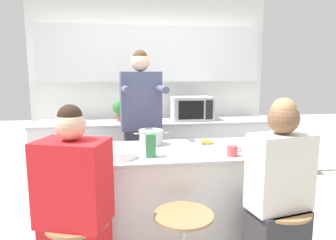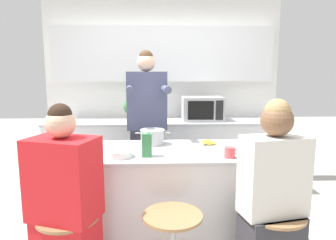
{
  "view_description": "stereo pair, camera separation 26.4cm",
  "coord_description": "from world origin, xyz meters",
  "px_view_note": "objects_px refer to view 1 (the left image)",
  "views": [
    {
      "loc": [
        -0.37,
        -2.5,
        1.56
      ],
      "look_at": [
        0.0,
        0.08,
        1.15
      ],
      "focal_mm": 32.0,
      "sensor_mm": 36.0,
      "label": 1
    },
    {
      "loc": [
        -0.11,
        -2.53,
        1.56
      ],
      "look_at": [
        0.0,
        0.08,
        1.15
      ],
      "focal_mm": 32.0,
      "sensor_mm": 36.0,
      "label": 2
    }
  ],
  "objects_px": {
    "fruit_bowl": "(122,155)",
    "banana_bunch": "(206,141)",
    "potted_plant": "(121,108)",
    "microwave": "(192,108)",
    "cooking_pot": "(151,137)",
    "coffee_cup_near": "(232,151)",
    "juice_carton": "(151,145)",
    "person_wrapped_blanket": "(75,219)",
    "person_cooking": "(141,135)",
    "person_seated_near": "(278,206)",
    "kitchen_island": "(169,198)"
  },
  "relations": [
    {
      "from": "person_cooking",
      "to": "fruit_bowl",
      "type": "height_order",
      "value": "person_cooking"
    },
    {
      "from": "person_seated_near",
      "to": "potted_plant",
      "type": "bearing_deg",
      "value": 106.02
    },
    {
      "from": "fruit_bowl",
      "to": "banana_bunch",
      "type": "bearing_deg",
      "value": 25.77
    },
    {
      "from": "juice_carton",
      "to": "potted_plant",
      "type": "height_order",
      "value": "potted_plant"
    },
    {
      "from": "person_wrapped_blanket",
      "to": "coffee_cup_near",
      "type": "xyz_separation_m",
      "value": [
        1.17,
        0.4,
        0.3
      ]
    },
    {
      "from": "microwave",
      "to": "banana_bunch",
      "type": "bearing_deg",
      "value": -96.31
    },
    {
      "from": "kitchen_island",
      "to": "fruit_bowl",
      "type": "relative_size",
      "value": 8.32
    },
    {
      "from": "kitchen_island",
      "to": "person_seated_near",
      "type": "distance_m",
      "value": 0.96
    },
    {
      "from": "potted_plant",
      "to": "person_cooking",
      "type": "bearing_deg",
      "value": -73.81
    },
    {
      "from": "fruit_bowl",
      "to": "microwave",
      "type": "bearing_deg",
      "value": 60.49
    },
    {
      "from": "fruit_bowl",
      "to": "microwave",
      "type": "xyz_separation_m",
      "value": [
        0.91,
        1.61,
        0.16
      ]
    },
    {
      "from": "person_seated_near",
      "to": "fruit_bowl",
      "type": "height_order",
      "value": "person_seated_near"
    },
    {
      "from": "coffee_cup_near",
      "to": "banana_bunch",
      "type": "distance_m",
      "value": 0.44
    },
    {
      "from": "potted_plant",
      "to": "coffee_cup_near",
      "type": "bearing_deg",
      "value": -62.3
    },
    {
      "from": "microwave",
      "to": "potted_plant",
      "type": "bearing_deg",
      "value": 177.25
    },
    {
      "from": "person_cooking",
      "to": "cooking_pot",
      "type": "height_order",
      "value": "person_cooking"
    },
    {
      "from": "coffee_cup_near",
      "to": "potted_plant",
      "type": "xyz_separation_m",
      "value": [
        -0.9,
        1.72,
        0.16
      ]
    },
    {
      "from": "banana_bunch",
      "to": "microwave",
      "type": "relative_size",
      "value": 0.32
    },
    {
      "from": "kitchen_island",
      "to": "person_cooking",
      "type": "distance_m",
      "value": 0.84
    },
    {
      "from": "potted_plant",
      "to": "person_wrapped_blanket",
      "type": "bearing_deg",
      "value": -97.33
    },
    {
      "from": "fruit_bowl",
      "to": "coffee_cup_near",
      "type": "bearing_deg",
      "value": -3.65
    },
    {
      "from": "cooking_pot",
      "to": "juice_carton",
      "type": "bearing_deg",
      "value": -95.45
    },
    {
      "from": "juice_carton",
      "to": "potted_plant",
      "type": "distance_m",
      "value": 1.67
    },
    {
      "from": "cooking_pot",
      "to": "fruit_bowl",
      "type": "distance_m",
      "value": 0.5
    },
    {
      "from": "juice_carton",
      "to": "banana_bunch",
      "type": "bearing_deg",
      "value": 33.3
    },
    {
      "from": "person_cooking",
      "to": "person_wrapped_blanket",
      "type": "height_order",
      "value": "person_cooking"
    },
    {
      "from": "person_wrapped_blanket",
      "to": "potted_plant",
      "type": "xyz_separation_m",
      "value": [
        0.27,
        2.12,
        0.46
      ]
    },
    {
      "from": "coffee_cup_near",
      "to": "juice_carton",
      "type": "bearing_deg",
      "value": 174.19
    },
    {
      "from": "juice_carton",
      "to": "coffee_cup_near",
      "type": "bearing_deg",
      "value": -5.81
    },
    {
      "from": "kitchen_island",
      "to": "cooking_pot",
      "type": "relative_size",
      "value": 5.43
    },
    {
      "from": "person_seated_near",
      "to": "microwave",
      "type": "height_order",
      "value": "person_seated_near"
    },
    {
      "from": "fruit_bowl",
      "to": "coffee_cup_near",
      "type": "distance_m",
      "value": 0.88
    },
    {
      "from": "person_seated_near",
      "to": "cooking_pot",
      "type": "bearing_deg",
      "value": 121.1
    },
    {
      "from": "person_wrapped_blanket",
      "to": "microwave",
      "type": "relative_size",
      "value": 2.6
    },
    {
      "from": "banana_bunch",
      "to": "microwave",
      "type": "height_order",
      "value": "microwave"
    },
    {
      "from": "potted_plant",
      "to": "cooking_pot",
      "type": "bearing_deg",
      "value": -76.86
    },
    {
      "from": "person_cooking",
      "to": "person_wrapped_blanket",
      "type": "xyz_separation_m",
      "value": [
        -0.49,
        -1.35,
        -0.25
      ]
    },
    {
      "from": "person_cooking",
      "to": "microwave",
      "type": "xyz_separation_m",
      "value": [
        0.72,
        0.72,
        0.2
      ]
    },
    {
      "from": "cooking_pot",
      "to": "banana_bunch",
      "type": "xyz_separation_m",
      "value": [
        0.52,
        -0.05,
        -0.05
      ]
    },
    {
      "from": "kitchen_island",
      "to": "cooking_pot",
      "type": "height_order",
      "value": "cooking_pot"
    },
    {
      "from": "fruit_bowl",
      "to": "person_cooking",
      "type": "bearing_deg",
      "value": 77.72
    },
    {
      "from": "person_cooking",
      "to": "potted_plant",
      "type": "distance_m",
      "value": 0.82
    },
    {
      "from": "microwave",
      "to": "potted_plant",
      "type": "height_order",
      "value": "microwave"
    },
    {
      "from": "juice_carton",
      "to": "kitchen_island",
      "type": "bearing_deg",
      "value": 48.13
    },
    {
      "from": "banana_bunch",
      "to": "coffee_cup_near",
      "type": "bearing_deg",
      "value": -77.22
    },
    {
      "from": "person_wrapped_blanket",
      "to": "coffee_cup_near",
      "type": "height_order",
      "value": "person_wrapped_blanket"
    },
    {
      "from": "potted_plant",
      "to": "microwave",
      "type": "bearing_deg",
      "value": -2.75
    },
    {
      "from": "banana_bunch",
      "to": "potted_plant",
      "type": "relative_size",
      "value": 0.57
    },
    {
      "from": "person_cooking",
      "to": "coffee_cup_near",
      "type": "height_order",
      "value": "person_cooking"
    },
    {
      "from": "person_seated_near",
      "to": "potted_plant",
      "type": "relative_size",
      "value": 4.73
    }
  ]
}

